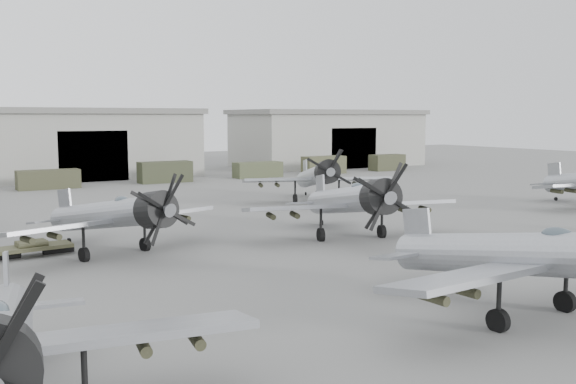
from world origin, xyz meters
name	(u,v)px	position (x,y,z in m)	size (l,w,h in m)	color
ground	(408,287)	(0.00, 0.00, 0.00)	(220.00, 220.00, 0.00)	#61615E
hangar_center	(80,143)	(0.00, 61.96, 4.37)	(29.00, 14.80, 8.70)	#98978F
hangar_right	(328,138)	(38.00, 61.96, 4.37)	(29.00, 14.80, 8.70)	#98978F
support_truck_3	(48,179)	(-6.14, 50.00, 1.01)	(6.36, 2.20, 2.02)	#3A3B27
support_truck_4	(165,172)	(6.87, 50.00, 1.23)	(6.14, 2.20, 2.45)	#343825
support_truck_5	(258,170)	(19.13, 50.00, 0.98)	(6.20, 2.20, 1.96)	#434930
support_truck_6	(324,165)	(29.20, 50.00, 1.19)	(5.97, 2.20, 2.38)	#44452D
support_truck_7	(387,162)	(40.12, 50.00, 1.14)	(5.12, 2.20, 2.28)	#393B27
aircraft_near_1	(539,256)	(0.86, -6.15, 2.49)	(13.74, 12.36, 5.48)	#A0A2A8
aircraft_mid_1	(116,215)	(-9.36, 13.18, 2.30)	(12.66, 11.40, 5.05)	gray
aircraft_mid_2	(353,200)	(4.62, 10.41, 2.47)	(13.63, 12.27, 5.42)	#9EA0A7
aircraft_far_1	(318,176)	(12.29, 25.97, 2.41)	(13.07, 11.82, 5.30)	#9FA3A8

